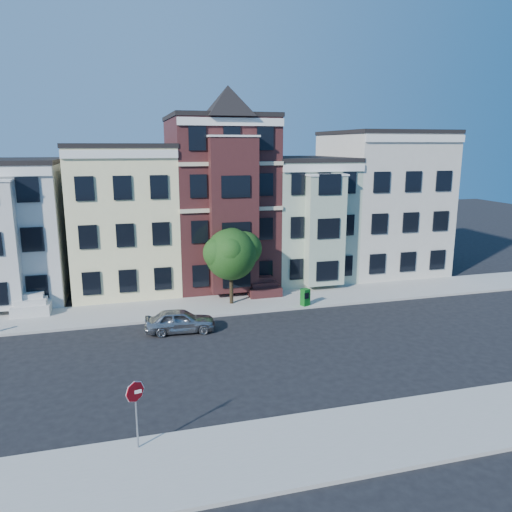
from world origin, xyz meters
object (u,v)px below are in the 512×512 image
object	(u,v)px
street_tree	(231,258)
stop_sign	(136,410)
newspaper_box	(305,297)
parked_car	(180,321)

from	to	relation	value
street_tree	stop_sign	size ratio (longest dim) A/B	2.20
street_tree	newspaper_box	xyz separation A→B (m)	(4.45, -1.69, -2.48)
street_tree	newspaper_box	bearing A→B (deg)	-20.74
street_tree	stop_sign	bearing A→B (deg)	-114.09
parked_car	newspaper_box	world-z (taller)	parked_car
parked_car	newspaper_box	xyz separation A→B (m)	(8.24, 2.16, 0.04)
street_tree	newspaper_box	world-z (taller)	street_tree
stop_sign	newspaper_box	bearing A→B (deg)	37.17
newspaper_box	street_tree	bearing A→B (deg)	138.06
newspaper_box	parked_car	bearing A→B (deg)	173.46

